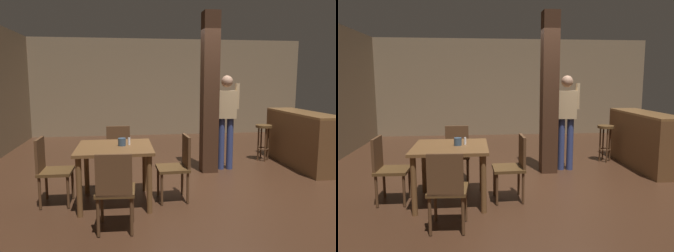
# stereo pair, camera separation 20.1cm
# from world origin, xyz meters

# --- Properties ---
(ground_plane) EXTENTS (10.80, 10.80, 0.00)m
(ground_plane) POSITION_xyz_m (0.00, 0.00, 0.00)
(ground_plane) COLOR #382114
(wall_back) EXTENTS (8.00, 0.10, 2.80)m
(wall_back) POSITION_xyz_m (0.00, 4.50, 1.40)
(wall_back) COLOR #756047
(wall_back) RESTS_ON ground_plane
(pillar) EXTENTS (0.28, 0.28, 2.80)m
(pillar) POSITION_xyz_m (0.14, 0.45, 1.40)
(pillar) COLOR #382114
(pillar) RESTS_ON ground_plane
(dining_table) EXTENTS (0.98, 0.98, 0.78)m
(dining_table) POSITION_xyz_m (-1.50, -0.85, 0.65)
(dining_table) COLOR brown
(dining_table) RESTS_ON ground_plane
(chair_north) EXTENTS (0.42, 0.42, 0.89)m
(chair_north) POSITION_xyz_m (-1.46, 0.04, 0.51)
(chair_north) COLOR #4C3319
(chair_north) RESTS_ON ground_plane
(chair_west) EXTENTS (0.43, 0.43, 0.89)m
(chair_west) POSITION_xyz_m (-2.35, -0.81, 0.51)
(chair_west) COLOR #4C3319
(chair_west) RESTS_ON ground_plane
(chair_south) EXTENTS (0.44, 0.44, 0.89)m
(chair_south) POSITION_xyz_m (-1.48, -1.74, 0.51)
(chair_south) COLOR #4C3319
(chair_south) RESTS_ON ground_plane
(chair_east) EXTENTS (0.43, 0.43, 0.89)m
(chair_east) POSITION_xyz_m (-0.65, -0.87, 0.51)
(chair_east) COLOR #4C3319
(chair_east) RESTS_ON ground_plane
(napkin_cup) EXTENTS (0.10, 0.10, 0.10)m
(napkin_cup) POSITION_xyz_m (-1.40, -0.84, 0.83)
(napkin_cup) COLOR #33475B
(napkin_cup) RESTS_ON dining_table
(salt_shaker) EXTENTS (0.03, 0.03, 0.10)m
(salt_shaker) POSITION_xyz_m (-1.30, -0.79, 0.83)
(salt_shaker) COLOR silver
(salt_shaker) RESTS_ON dining_table
(standing_person) EXTENTS (0.47, 0.24, 1.72)m
(standing_person) POSITION_xyz_m (0.48, 0.55, 1.00)
(standing_person) COLOR tan
(standing_person) RESTS_ON ground_plane
(bar_counter) EXTENTS (0.56, 1.95, 1.03)m
(bar_counter) POSITION_xyz_m (1.93, 0.61, 0.53)
(bar_counter) COLOR brown
(bar_counter) RESTS_ON ground_plane
(bar_stool_near) EXTENTS (0.32, 0.32, 0.73)m
(bar_stool_near) POSITION_xyz_m (1.45, 1.06, 0.54)
(bar_stool_near) COLOR #4C3319
(bar_stool_near) RESTS_ON ground_plane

